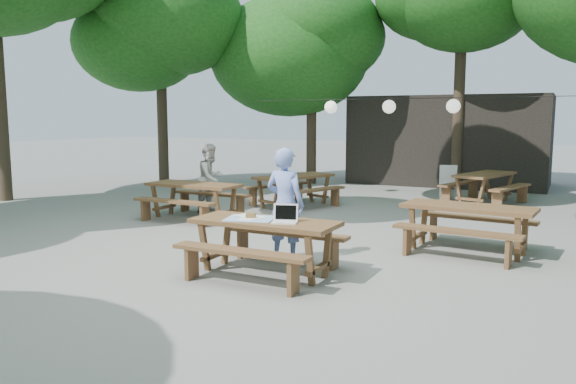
# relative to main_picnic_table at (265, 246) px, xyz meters

# --- Properties ---
(ground) EXTENTS (80.00, 80.00, 0.00)m
(ground) POSITION_rel_main_picnic_table_xyz_m (-0.35, 1.53, -0.39)
(ground) COLOR slate
(ground) RESTS_ON ground
(pavilion) EXTENTS (6.00, 3.00, 2.80)m
(pavilion) POSITION_rel_main_picnic_table_xyz_m (0.15, 12.03, 1.01)
(pavilion) COLOR black
(pavilion) RESTS_ON ground
(main_picnic_table) EXTENTS (2.00, 1.58, 0.75)m
(main_picnic_table) POSITION_rel_main_picnic_table_xyz_m (0.00, 0.00, 0.00)
(main_picnic_table) COLOR #4F381B
(main_picnic_table) RESTS_ON ground
(picnic_table_nw) EXTENTS (2.01, 1.61, 0.75)m
(picnic_table_nw) POSITION_rel_main_picnic_table_xyz_m (-3.41, 3.05, 0.00)
(picnic_table_nw) COLOR #4F381B
(picnic_table_nw) RESTS_ON ground
(picnic_table_ne) EXTENTS (2.07, 1.75, 0.75)m
(picnic_table_ne) POSITION_rel_main_picnic_table_xyz_m (2.26, 2.54, 0.00)
(picnic_table_ne) COLOR #4F381B
(picnic_table_ne) RESTS_ON ground
(picnic_table_far_w) EXTENTS (2.17, 2.35, 0.75)m
(picnic_table_far_w) POSITION_rel_main_picnic_table_xyz_m (-2.25, 5.50, 0.00)
(picnic_table_far_w) COLOR #4F381B
(picnic_table_far_w) RESTS_ON ground
(picnic_table_far_e) EXTENTS (2.06, 2.28, 0.75)m
(picnic_table_far_e) POSITION_rel_main_picnic_table_xyz_m (1.79, 8.07, 0.00)
(picnic_table_far_e) COLOR #4F381B
(picnic_table_far_e) RESTS_ON ground
(woman) EXTENTS (0.64, 0.43, 1.69)m
(woman) POSITION_rel_main_picnic_table_xyz_m (-0.10, 0.80, 0.46)
(woman) COLOR #7F97E8
(woman) RESTS_ON ground
(second_person) EXTENTS (0.63, 0.79, 1.54)m
(second_person) POSITION_rel_main_picnic_table_xyz_m (-3.60, 3.97, 0.38)
(second_person) COLOR beige
(second_person) RESTS_ON ground
(plastic_chair) EXTENTS (0.54, 0.54, 0.90)m
(plastic_chair) POSITION_rel_main_picnic_table_xyz_m (0.89, 8.14, -0.13)
(plastic_chair) COLOR silver
(plastic_chair) RESTS_ON ground
(laptop) EXTENTS (0.39, 0.35, 0.24)m
(laptop) POSITION_rel_main_picnic_table_xyz_m (0.32, -0.03, 0.42)
(laptop) COLOR white
(laptop) RESTS_ON main_picnic_table
(tabletop_clutter) EXTENTS (0.77, 0.70, 0.08)m
(tabletop_clutter) POSITION_rel_main_picnic_table_xyz_m (-0.23, 0.01, 0.37)
(tabletop_clutter) COLOR #3986C5
(tabletop_clutter) RESTS_ON main_picnic_table
(paper_lanterns) EXTENTS (9.00, 0.34, 0.38)m
(paper_lanterns) POSITION_rel_main_picnic_table_xyz_m (-0.54, 7.53, 2.02)
(paper_lanterns) COLOR black
(paper_lanterns) RESTS_ON ground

